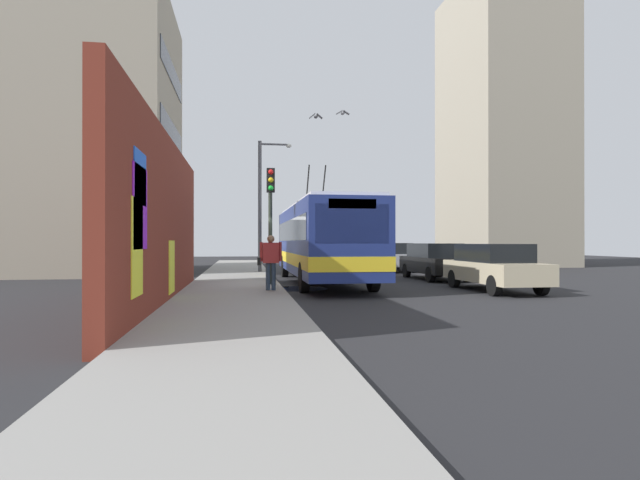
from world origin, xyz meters
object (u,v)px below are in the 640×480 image
object	(u,v)px
traffic_light	(270,206)
city_bus	(321,240)
parked_car_black	(435,260)
street_lamp	(264,197)
parked_car_silver	(392,256)
pedestrian_at_curb	(270,258)
parked_car_champagne	(494,266)

from	to	relation	value
traffic_light	city_bus	bearing A→B (deg)	-43.81
parked_car_black	street_lamp	world-z (taller)	street_lamp
city_bus	parked_car_silver	distance (m)	9.27
parked_car_silver	traffic_light	size ratio (longest dim) A/B	1.01
city_bus	pedestrian_at_curb	xyz separation A→B (m)	(-4.30, 2.26, -0.59)
parked_car_black	street_lamp	xyz separation A→B (m)	(4.67, 7.26, 3.10)
parked_car_silver	parked_car_black	bearing A→B (deg)	-180.00
traffic_light	parked_car_black	bearing A→B (deg)	-64.96
parked_car_champagne	pedestrian_at_curb	world-z (taller)	pedestrian_at_curb
city_bus	traffic_light	bearing A→B (deg)	136.19
parked_car_silver	traffic_light	distance (m)	12.47
parked_car_black	parked_car_silver	distance (m)	6.42
parked_car_black	pedestrian_at_curb	xyz separation A→B (m)	(-5.50, 7.46, 0.32)
parked_car_champagne	pedestrian_at_curb	xyz separation A→B (m)	(-0.15, 7.46, 0.32)
parked_car_black	traffic_light	world-z (taller)	traffic_light
parked_car_champagne	parked_car_silver	bearing A→B (deg)	0.00
street_lamp	parked_car_silver	bearing A→B (deg)	-76.40
city_bus	pedestrian_at_curb	world-z (taller)	city_bus
parked_car_black	traffic_light	size ratio (longest dim) A/B	1.13
pedestrian_at_curb	parked_car_black	bearing A→B (deg)	-53.62
parked_car_champagne	parked_car_black	xyz separation A→B (m)	(5.35, 0.00, 0.00)
city_bus	parked_car_black	xyz separation A→B (m)	(1.19, -5.20, -0.91)
city_bus	parked_car_black	bearing A→B (deg)	-77.09
traffic_light	street_lamp	distance (m)	8.17
street_lamp	city_bus	bearing A→B (deg)	-160.59
city_bus	street_lamp	bearing A→B (deg)	19.41
city_bus	traffic_light	distance (m)	3.32
parked_car_black	street_lamp	size ratio (longest dim) A/B	0.70
pedestrian_at_curb	parked_car_silver	bearing A→B (deg)	-32.04
parked_car_black	pedestrian_at_curb	distance (m)	9.27
parked_car_champagne	street_lamp	xyz separation A→B (m)	(10.01, 7.26, 3.10)
pedestrian_at_curb	street_lamp	world-z (taller)	street_lamp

